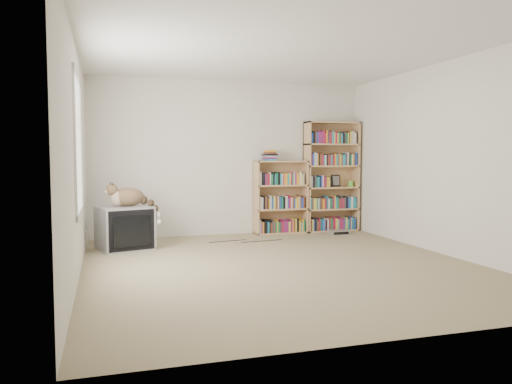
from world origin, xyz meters
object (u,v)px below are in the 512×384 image
object	(u,v)px
crt_tv	(124,228)
dvd_player	(338,232)
cat	(132,199)
bookcase_tall	(331,180)
bookcase_short	(280,200)

from	to	relation	value
crt_tv	dvd_player	bearing A→B (deg)	-10.30
cat	dvd_player	world-z (taller)	cat
crt_tv	bookcase_tall	distance (m)	3.60
bookcase_tall	dvd_player	xyz separation A→B (m)	(-0.05, -0.41, -0.85)
bookcase_tall	cat	bearing A→B (deg)	-167.62
crt_tv	bookcase_tall	xyz separation A→B (m)	(3.47, 0.75, 0.59)
bookcase_tall	bookcase_short	distance (m)	0.98
crt_tv	bookcase_tall	bearing A→B (deg)	-3.74
cat	bookcase_short	world-z (taller)	bookcase_short
crt_tv	dvd_player	size ratio (longest dim) A/B	2.63
crt_tv	dvd_player	world-z (taller)	crt_tv
cat	bookcase_tall	distance (m)	3.44
crt_tv	bookcase_short	xyz separation A→B (m)	(2.55, 0.75, 0.26)
crt_tv	bookcase_short	size ratio (longest dim) A/B	0.68
bookcase_short	crt_tv	bearing A→B (deg)	-163.56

